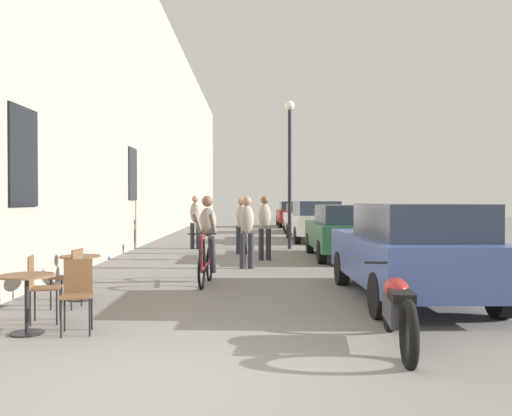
{
  "coord_description": "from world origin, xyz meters",
  "views": [
    {
      "loc": [
        0.71,
        -4.61,
        1.63
      ],
      "look_at": [
        0.87,
        17.91,
        1.28
      ],
      "focal_mm": 37.21,
      "sensor_mm": 36.0,
      "label": 1
    }
  ],
  "objects_px": {
    "cafe_chair_near_toward_wall": "(39,284)",
    "parked_car_third": "(314,220)",
    "pedestrian_mid": "(265,224)",
    "parked_car_nearest": "(410,250)",
    "cyclist_on_bicycle": "(207,242)",
    "pedestrian_near": "(247,228)",
    "cafe_table_near": "(27,291)",
    "parked_car_fourth": "(301,217)",
    "parked_car_fifth": "(293,214)",
    "pedestrian_far": "(242,222)",
    "cafe_table_mid": "(80,268)",
    "street_lamp": "(290,155)",
    "parked_motorcycle": "(398,309)",
    "pedestrian_furthest": "(195,219)",
    "cafe_chair_near_toward_street": "(77,290)",
    "cafe_chair_mid_toward_street": "(71,274)",
    "parked_car_second": "(344,231)"
  },
  "relations": [
    {
      "from": "cafe_chair_near_toward_wall",
      "to": "cafe_table_mid",
      "type": "relative_size",
      "value": 1.24
    },
    {
      "from": "cafe_table_near",
      "to": "pedestrian_near",
      "type": "xyz_separation_m",
      "value": [
        2.61,
        6.07,
        0.44
      ]
    },
    {
      "from": "cafe_chair_near_toward_wall",
      "to": "parked_car_third",
      "type": "height_order",
      "value": "parked_car_third"
    },
    {
      "from": "pedestrian_far",
      "to": "pedestrian_near",
      "type": "bearing_deg",
      "value": -86.76
    },
    {
      "from": "cafe_table_mid",
      "to": "pedestrian_furthest",
      "type": "height_order",
      "value": "pedestrian_furthest"
    },
    {
      "from": "street_lamp",
      "to": "parked_car_second",
      "type": "relative_size",
      "value": 1.17
    },
    {
      "from": "cyclist_on_bicycle",
      "to": "pedestrian_furthest",
      "type": "xyz_separation_m",
      "value": [
        -1.0,
        7.19,
        0.19
      ]
    },
    {
      "from": "pedestrian_furthest",
      "to": "parked_car_fourth",
      "type": "bearing_deg",
      "value": 64.59
    },
    {
      "from": "parked_car_second",
      "to": "parked_car_fifth",
      "type": "height_order",
      "value": "parked_car_fifth"
    },
    {
      "from": "cafe_table_mid",
      "to": "parked_car_nearest",
      "type": "relative_size",
      "value": 0.16
    },
    {
      "from": "cafe_chair_mid_toward_street",
      "to": "pedestrian_mid",
      "type": "relative_size",
      "value": 0.51
    },
    {
      "from": "cyclist_on_bicycle",
      "to": "pedestrian_mid",
      "type": "height_order",
      "value": "pedestrian_mid"
    },
    {
      "from": "cafe_table_near",
      "to": "parked_car_fifth",
      "type": "distance_m",
      "value": 26.01
    },
    {
      "from": "cafe_chair_near_toward_wall",
      "to": "parked_car_fourth",
      "type": "height_order",
      "value": "parked_car_fourth"
    },
    {
      "from": "cafe_chair_mid_toward_street",
      "to": "parked_car_nearest",
      "type": "relative_size",
      "value": 0.2
    },
    {
      "from": "cafe_table_mid",
      "to": "parked_motorcycle",
      "type": "xyz_separation_m",
      "value": [
        4.42,
        -2.72,
        -0.12
      ]
    },
    {
      "from": "pedestrian_mid",
      "to": "parked_car_nearest",
      "type": "height_order",
      "value": "pedestrian_mid"
    },
    {
      "from": "pedestrian_near",
      "to": "parked_car_fourth",
      "type": "xyz_separation_m",
      "value": [
        2.57,
        14.12,
        -0.22
      ]
    },
    {
      "from": "cyclist_on_bicycle",
      "to": "parked_motorcycle",
      "type": "distance_m",
      "value": 5.12
    },
    {
      "from": "cafe_chair_near_toward_street",
      "to": "cyclist_on_bicycle",
      "type": "xyz_separation_m",
      "value": [
        1.26,
        3.82,
        0.29
      ]
    },
    {
      "from": "pedestrian_far",
      "to": "parked_car_fifth",
      "type": "relative_size",
      "value": 0.39
    },
    {
      "from": "pedestrian_far",
      "to": "street_lamp",
      "type": "distance_m",
      "value": 3.14
    },
    {
      "from": "cafe_chair_near_toward_street",
      "to": "cafe_chair_near_toward_wall",
      "type": "distance_m",
      "value": 0.83
    },
    {
      "from": "cafe_table_near",
      "to": "street_lamp",
      "type": "distance_m",
      "value": 12.09
    },
    {
      "from": "pedestrian_mid",
      "to": "parked_car_fourth",
      "type": "bearing_deg",
      "value": 80.35
    },
    {
      "from": "cafe_chair_near_toward_street",
      "to": "cafe_chair_mid_toward_street",
      "type": "relative_size",
      "value": 1.0
    },
    {
      "from": "cafe_chair_near_toward_wall",
      "to": "parked_car_nearest",
      "type": "bearing_deg",
      "value": 16.14
    },
    {
      "from": "cafe_table_mid",
      "to": "parked_car_fifth",
      "type": "relative_size",
      "value": 0.17
    },
    {
      "from": "pedestrian_far",
      "to": "parked_car_fifth",
      "type": "distance_m",
      "value": 16.27
    },
    {
      "from": "cafe_chair_near_toward_street",
      "to": "pedestrian_near",
      "type": "xyz_separation_m",
      "value": [
        2.02,
        6.0,
        0.45
      ]
    },
    {
      "from": "cafe_table_near",
      "to": "cafe_chair_mid_toward_street",
      "type": "bearing_deg",
      "value": 89.42
    },
    {
      "from": "cafe_chair_near_toward_street",
      "to": "pedestrian_far",
      "type": "distance_m",
      "value": 9.57
    },
    {
      "from": "cafe_chair_mid_toward_street",
      "to": "cyclist_on_bicycle",
      "type": "relative_size",
      "value": 0.51
    },
    {
      "from": "cafe_chair_near_toward_street",
      "to": "parked_car_second",
      "type": "bearing_deg",
      "value": 60.11
    },
    {
      "from": "cafe_table_mid",
      "to": "cyclist_on_bicycle",
      "type": "height_order",
      "value": "cyclist_on_bicycle"
    },
    {
      "from": "pedestrian_far",
      "to": "parked_car_fourth",
      "type": "relative_size",
      "value": 0.41
    },
    {
      "from": "pedestrian_far",
      "to": "parked_car_second",
      "type": "xyz_separation_m",
      "value": [
        2.87,
        -1.2,
        -0.18
      ]
    },
    {
      "from": "parked_motorcycle",
      "to": "parked_car_nearest",
      "type": "bearing_deg",
      "value": 70.64
    },
    {
      "from": "cyclist_on_bicycle",
      "to": "pedestrian_near",
      "type": "relative_size",
      "value": 1.03
    },
    {
      "from": "cyclist_on_bicycle",
      "to": "parked_car_fourth",
      "type": "distance_m",
      "value": 16.63
    },
    {
      "from": "cafe_chair_near_toward_street",
      "to": "cafe_table_mid",
      "type": "distance_m",
      "value": 2.2
    },
    {
      "from": "pedestrian_mid",
      "to": "pedestrian_far",
      "type": "xyz_separation_m",
      "value": [
        -0.66,
        1.64,
        -0.03
      ]
    },
    {
      "from": "cafe_table_near",
      "to": "parked_car_fourth",
      "type": "bearing_deg",
      "value": 75.61
    },
    {
      "from": "pedestrian_far",
      "to": "pedestrian_furthest",
      "type": "height_order",
      "value": "pedestrian_furthest"
    },
    {
      "from": "parked_car_nearest",
      "to": "parked_car_third",
      "type": "height_order",
      "value": "parked_car_third"
    },
    {
      "from": "pedestrian_mid",
      "to": "parked_motorcycle",
      "type": "height_order",
      "value": "pedestrian_mid"
    },
    {
      "from": "cafe_chair_mid_toward_street",
      "to": "cafe_chair_near_toward_street",
      "type": "bearing_deg",
      "value": -68.43
    },
    {
      "from": "cafe_table_near",
      "to": "parked_motorcycle",
      "type": "xyz_separation_m",
      "value": [
        4.36,
        -0.54,
        -0.12
      ]
    },
    {
      "from": "parked_car_fifth",
      "to": "pedestrian_far",
      "type": "bearing_deg",
      "value": -99.75
    },
    {
      "from": "pedestrian_furthest",
      "to": "parked_car_fourth",
      "type": "distance_m",
      "value": 10.09
    }
  ]
}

